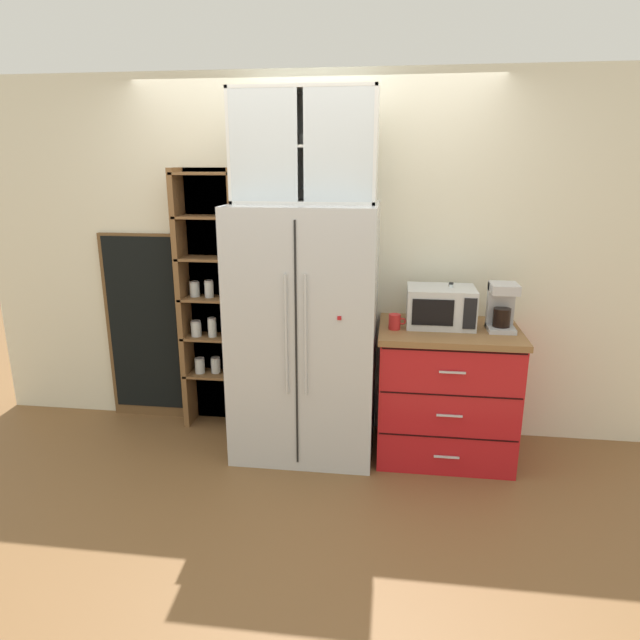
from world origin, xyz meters
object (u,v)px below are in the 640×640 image
(bottle_amber, at_px, (449,307))
(chalkboard_menu, at_px, (144,327))
(mug_red, at_px, (395,322))
(bottle_clear, at_px, (450,306))
(microwave, at_px, (440,307))
(mug_navy, at_px, (451,323))
(coffee_maker, at_px, (502,306))
(refrigerator, at_px, (305,332))

(bottle_amber, relative_size, chalkboard_menu, 0.19)
(mug_red, xyz_separation_m, bottle_clear, (0.36, 0.13, 0.08))
(microwave, distance_m, bottle_clear, 0.06)
(mug_navy, distance_m, bottle_amber, 0.15)
(coffee_maker, relative_size, bottle_clear, 1.06)
(mug_navy, bearing_deg, refrigerator, 179.53)
(refrigerator, relative_size, bottle_amber, 6.12)
(mug_red, distance_m, mug_navy, 0.36)
(mug_red, bearing_deg, bottle_amber, 24.14)
(microwave, bearing_deg, mug_red, -157.40)
(microwave, xyz_separation_m, bottle_clear, (0.06, 0.01, -0.00))
(bottle_clear, height_order, chalkboard_menu, chalkboard_menu)
(mug_red, bearing_deg, microwave, 22.60)
(mug_red, bearing_deg, coffee_maker, 6.83)
(bottle_amber, bearing_deg, chalkboard_menu, 174.56)
(mug_navy, bearing_deg, bottle_clear, 90.98)
(bottle_amber, height_order, chalkboard_menu, chalkboard_menu)
(refrigerator, relative_size, bottle_clear, 5.83)
(mug_red, bearing_deg, chalkboard_menu, 168.85)
(microwave, xyz_separation_m, chalkboard_menu, (-2.20, 0.25, -0.30))
(coffee_maker, height_order, chalkboard_menu, chalkboard_menu)
(refrigerator, distance_m, bottle_clear, 0.98)
(refrigerator, xyz_separation_m, bottle_amber, (0.95, 0.12, 0.18))
(mug_red, relative_size, bottle_amber, 0.40)
(refrigerator, bearing_deg, mug_navy, -0.47)
(mug_navy, relative_size, chalkboard_menu, 0.08)
(microwave, xyz_separation_m, bottle_amber, (0.06, 0.04, -0.01))
(bottle_clear, xyz_separation_m, bottle_amber, (-0.00, 0.03, -0.01))
(coffee_maker, xyz_separation_m, mug_red, (-0.68, -0.08, -0.11))
(microwave, bearing_deg, bottle_amber, 31.13)
(refrigerator, relative_size, chalkboard_menu, 1.17)
(chalkboard_menu, bearing_deg, bottle_clear, -6.07)
(microwave, height_order, bottle_clear, bottle_clear)
(microwave, height_order, mug_red, microwave)
(microwave, xyz_separation_m, mug_navy, (0.06, -0.09, -0.08))
(microwave, xyz_separation_m, mug_red, (-0.30, -0.12, -0.08))
(coffee_maker, bearing_deg, mug_navy, -171.83)
(coffee_maker, bearing_deg, chalkboard_menu, 173.50)
(microwave, relative_size, bottle_clear, 1.51)
(microwave, distance_m, bottle_amber, 0.07)
(microwave, distance_m, mug_navy, 0.14)
(coffee_maker, distance_m, bottle_amber, 0.33)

